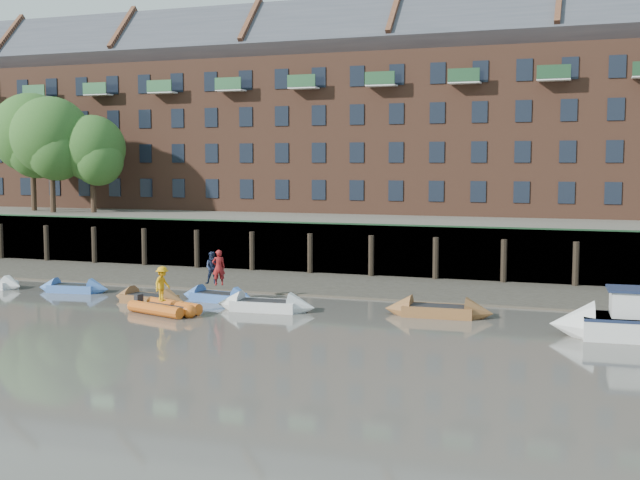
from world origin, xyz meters
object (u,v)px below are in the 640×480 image
at_px(rowboat_6, 438,311).
at_px(person_rower_a, 219,268).
at_px(person_rib_crew, 162,284).
at_px(rowboat_3, 218,297).
at_px(rowboat_1, 73,288).
at_px(motor_launch, 622,322).
at_px(rowboat_2, 149,299).
at_px(person_rower_b, 213,268).
at_px(rib_tender, 167,308).
at_px(rowboat_4, 265,305).

bearing_deg(rowboat_6, person_rower_a, 175.91).
xyz_separation_m(rowboat_6, person_rib_crew, (-12.30, -3.57, 1.15)).
distance_m(rowboat_3, rowboat_6, 11.38).
height_order(rowboat_3, person_rower_a, person_rower_a).
relative_size(rowboat_1, rowboat_3, 0.96).
distance_m(rowboat_6, motor_launch, 8.14).
height_order(rowboat_2, rowboat_3, rowboat_2).
distance_m(motor_launch, person_rower_b, 19.78).
height_order(rowboat_2, person_rower_b, person_rower_b).
relative_size(rowboat_6, rib_tender, 1.34).
distance_m(person_rower_a, person_rower_b, 0.51).
bearing_deg(person_rib_crew, rib_tender, -78.03).
bearing_deg(rowboat_6, person_rower_b, 174.79).
height_order(rowboat_3, rowboat_4, rowboat_4).
xyz_separation_m(rowboat_2, rowboat_3, (2.96, 1.71, -0.00)).
xyz_separation_m(rib_tender, motor_launch, (19.91, 1.32, 0.40)).
relative_size(rowboat_3, person_rower_a, 2.42).
distance_m(rowboat_6, person_rib_crew, 12.86).
xyz_separation_m(motor_launch, person_rower_a, (-19.12, 2.50, 1.07)).
distance_m(person_rower_a, person_rib_crew, 3.99).
relative_size(rib_tender, person_rib_crew, 2.29).
height_order(rowboat_6, rib_tender, rowboat_6).
bearing_deg(person_rower_a, rowboat_4, 118.11).
relative_size(person_rower_a, person_rower_b, 1.08).
height_order(motor_launch, person_rower_a, person_rower_a).
relative_size(motor_launch, person_rower_a, 3.59).
bearing_deg(rowboat_4, rowboat_6, 4.86).
bearing_deg(rowboat_2, motor_launch, 5.93).
bearing_deg(person_rower_a, rowboat_3, -62.82).
bearing_deg(person_rib_crew, person_rower_b, -4.86).
distance_m(rowboat_2, person_rower_a, 3.79).
distance_m(rowboat_6, person_rower_a, 11.40).
height_order(rowboat_1, rowboat_6, rowboat_6).
bearing_deg(rowboat_6, rib_tender, -166.36).
height_order(rowboat_3, person_rib_crew, person_rib_crew).
bearing_deg(rowboat_6, rowboat_3, 175.71).
bearing_deg(rib_tender, person_rower_b, 103.33).
xyz_separation_m(rowboat_4, person_rower_a, (-3.24, 1.59, 1.49)).
height_order(rib_tender, motor_launch, motor_launch).
xyz_separation_m(rowboat_2, motor_launch, (22.16, -0.83, 0.45)).
bearing_deg(motor_launch, person_rower_b, -11.71).
xyz_separation_m(rowboat_2, person_rower_b, (2.60, 1.91, 1.45)).
bearing_deg(rowboat_1, rowboat_4, -15.62).
bearing_deg(rowboat_4, rowboat_2, 176.50).
distance_m(rowboat_2, motor_launch, 22.18).
relative_size(rib_tender, person_rower_b, 2.24).
relative_size(rowboat_3, rowboat_6, 0.87).
bearing_deg(rowboat_2, person_rib_crew, -38.77).
xyz_separation_m(rowboat_6, motor_launch, (7.82, -2.22, 0.42)).
bearing_deg(rib_tender, motor_launch, 22.04).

